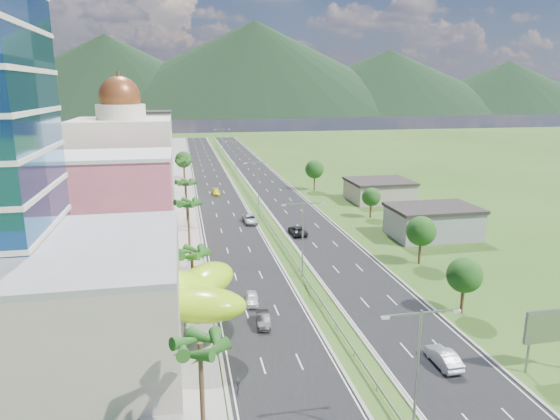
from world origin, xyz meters
TOP-DOWN VIEW (x-y plane):
  - ground at (0.00, 0.00)m, footprint 500.00×500.00m
  - road_left at (-7.50, 90.00)m, footprint 11.00×260.00m
  - road_right at (7.50, 90.00)m, footprint 11.00×260.00m
  - sidewalk_left at (-17.00, 90.00)m, footprint 7.00×260.00m
  - median_guardrail at (0.00, 71.99)m, footprint 0.10×216.06m
  - streetlight_median_a at (0.00, -25.00)m, footprint 6.04×0.25m
  - streetlight_median_b at (0.00, 10.00)m, footprint 6.04×0.25m
  - streetlight_median_c at (0.00, 50.00)m, footprint 6.04×0.25m
  - streetlight_median_d at (0.00, 95.00)m, footprint 6.04×0.25m
  - streetlight_median_e at (0.00, 140.00)m, footprint 6.04×0.25m
  - mall_podium at (-32.00, -6.00)m, footprint 30.00×24.00m
  - lime_canopy at (-20.00, -4.00)m, footprint 18.00×15.00m
  - pink_shophouse at (-28.00, 32.00)m, footprint 20.00×15.00m
  - domed_building at (-28.00, 55.00)m, footprint 20.00×20.00m
  - midrise_grey at (-27.00, 80.00)m, footprint 16.00×15.00m
  - midrise_beige at (-27.00, 102.00)m, footprint 16.00×15.00m
  - midrise_white at (-27.00, 125.00)m, footprint 16.00×15.00m
  - billboard at (17.00, -18.00)m, footprint 5.20×0.35m
  - shed_near at (28.00, 25.00)m, footprint 15.00×10.00m
  - shed_far at (30.00, 55.00)m, footprint 14.00×12.00m
  - palm_tree_a at (-15.50, -22.00)m, footprint 3.60×3.60m
  - palm_tree_b at (-15.50, 2.00)m, footprint 3.60×3.60m
  - palm_tree_c at (-15.50, 22.00)m, footprint 3.60×3.60m
  - palm_tree_d at (-15.50, 45.00)m, footprint 3.60×3.60m
  - palm_tree_e at (-15.50, 70.00)m, footprint 3.60×3.60m
  - leafy_tree_lfar at (-15.50, 95.00)m, footprint 4.90×4.90m
  - leafy_tree_ra at (16.00, -5.00)m, footprint 4.20×4.20m
  - leafy_tree_rb at (19.00, 12.00)m, footprint 4.55×4.55m
  - leafy_tree_rc at (22.00, 40.00)m, footprint 3.85×3.85m
  - leafy_tree_rd at (18.00, 70.00)m, footprint 4.90×4.90m
  - mountain_ridge at (60.00, 450.00)m, footprint 860.00×140.00m
  - car_white_near_left at (-8.34, 2.36)m, footprint 2.03×4.13m
  - car_dark_left at (-7.91, -3.58)m, footprint 1.88×4.36m
  - car_silver_mid_left at (-3.20, 40.49)m, footprint 2.86×5.78m
  - car_yellow_far_left at (-7.82, 68.96)m, footprint 2.00×4.80m
  - car_silver_right at (7.90, -15.26)m, footprint 1.83×4.99m
  - car_dark_far_right at (4.24, 30.83)m, footprint 2.81×5.73m
  - motorcycle at (-12.14, -15.42)m, footprint 0.89×2.03m

SIDE VIEW (x-z plane):
  - ground at x=0.00m, z-range 0.00..0.00m
  - mountain_ridge at x=60.00m, z-range -45.00..45.00m
  - road_left at x=-7.50m, z-range 0.00..0.04m
  - road_right at x=7.50m, z-range 0.00..0.04m
  - sidewalk_left at x=-17.00m, z-range 0.00..0.12m
  - median_guardrail at x=0.00m, z-range 0.24..1.00m
  - motorcycle at x=-12.14m, z-range 0.04..1.29m
  - car_white_near_left at x=-8.34m, z-range 0.04..1.40m
  - car_yellow_far_left at x=-7.82m, z-range 0.04..1.43m
  - car_dark_left at x=-7.91m, z-range 0.04..1.44m
  - car_dark_far_right at x=4.24m, z-range 0.04..1.61m
  - car_silver_mid_left at x=-3.20m, z-range 0.04..1.62m
  - car_silver_right at x=7.90m, z-range 0.04..1.67m
  - shed_far at x=30.00m, z-range 0.00..4.40m
  - shed_near at x=28.00m, z-range 0.00..5.00m
  - leafy_tree_rc at x=22.00m, z-range 1.21..7.54m
  - billboard at x=17.00m, z-range 1.32..7.52m
  - leafy_tree_ra at x=16.00m, z-range 1.33..8.23m
  - lime_canopy at x=-20.00m, z-range 1.29..8.69m
  - leafy_tree_rb at x=19.00m, z-range 1.44..8.92m
  - mall_podium at x=-32.00m, z-range 0.00..11.00m
  - leafy_tree_lfar at x=-15.50m, z-range 1.55..9.60m
  - leafy_tree_rd at x=18.00m, z-range 1.55..9.60m
  - midrise_beige at x=-27.00m, z-range 0.00..13.00m
  - streetlight_median_a at x=0.00m, z-range 1.25..12.25m
  - streetlight_median_b at x=0.00m, z-range 1.25..12.25m
  - streetlight_median_c at x=0.00m, z-range 1.25..12.25m
  - streetlight_median_d at x=0.00m, z-range 1.25..12.25m
  - streetlight_median_e at x=0.00m, z-range 1.25..12.25m
  - palm_tree_b at x=-15.50m, z-range 3.01..11.11m
  - pink_shophouse at x=-28.00m, z-range 0.00..15.00m
  - palm_tree_d at x=-15.50m, z-range 3.24..11.84m
  - midrise_grey at x=-27.00m, z-range 0.00..16.00m
  - palm_tree_a at x=-15.50m, z-range 3.47..12.57m
  - palm_tree_e at x=-15.50m, z-range 3.61..13.01m
  - palm_tree_c at x=-15.50m, z-range 3.70..13.30m
  - midrise_white at x=-27.00m, z-range 0.00..18.00m
  - domed_building at x=-28.00m, z-range -3.00..25.70m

